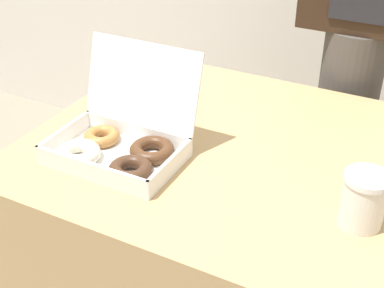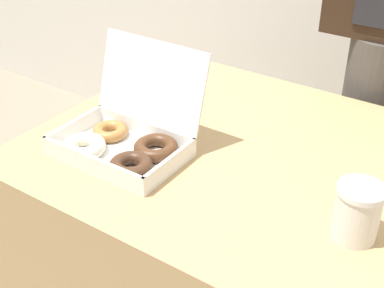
# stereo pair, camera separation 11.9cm
# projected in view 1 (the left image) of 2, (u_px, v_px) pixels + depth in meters

# --- Properties ---
(table) EXTENTS (1.11, 0.85, 0.75)m
(table) POSITION_uv_depth(u_px,v_px,m) (246.00, 261.00, 1.52)
(table) COLOR tan
(table) RESTS_ON ground_plane
(donut_box) EXTENTS (0.31, 0.29, 0.25)m
(donut_box) POSITION_uv_depth(u_px,v_px,m) (120.00, 143.00, 1.28)
(donut_box) COLOR white
(donut_box) RESTS_ON table
(coffee_cup) EXTENTS (0.09, 0.09, 0.12)m
(coffee_cup) POSITION_uv_depth(u_px,v_px,m) (364.00, 200.00, 1.06)
(coffee_cup) COLOR silver
(coffee_cup) RESTS_ON table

